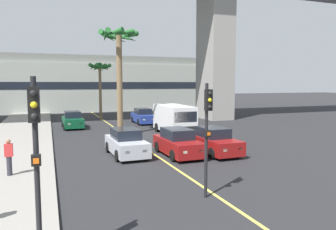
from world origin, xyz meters
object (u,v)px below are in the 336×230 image
(car_queue_third, at_px, (126,143))
(palm_tree_mid_median, at_px, (100,72))
(traffic_light_left_sidewalk_corner, at_px, (36,145))
(car_queue_fifth, at_px, (178,143))
(car_queue_second, at_px, (73,120))
(palm_tree_near_median, at_px, (119,52))
(car_queue_fourth, at_px, (143,116))
(car_queue_front, at_px, (214,141))
(pedestrian_far_along, at_px, (9,156))
(delivery_van, at_px, (174,118))
(traffic_light_median_near, at_px, (207,125))

(car_queue_third, height_order, palm_tree_mid_median, palm_tree_mid_median)
(car_queue_third, bearing_deg, traffic_light_left_sidewalk_corner, -112.44)
(car_queue_third, distance_m, car_queue_fifth, 3.00)
(car_queue_second, height_order, palm_tree_near_median, palm_tree_near_median)
(palm_tree_mid_median, bearing_deg, car_queue_second, -117.92)
(car_queue_fourth, distance_m, palm_tree_mid_median, 8.29)
(car_queue_second, bearing_deg, car_queue_front, -63.66)
(car_queue_front, relative_size, car_queue_fifth, 1.00)
(car_queue_front, bearing_deg, car_queue_fourth, 89.90)
(car_queue_fifth, xyz_separation_m, pedestrian_far_along, (-8.69, -1.72, 0.28))
(car_queue_front, relative_size, delivery_van, 0.78)
(traffic_light_left_sidewalk_corner, xyz_separation_m, palm_tree_mid_median, (6.01, 30.78, 2.54))
(car_queue_third, distance_m, delivery_van, 8.49)
(palm_tree_near_median, bearing_deg, car_queue_fourth, 60.55)
(car_queue_fifth, distance_m, palm_tree_near_median, 10.27)
(traffic_light_median_near, bearing_deg, traffic_light_left_sidewalk_corner, -152.87)
(pedestrian_far_along, bearing_deg, traffic_light_median_near, -36.27)
(pedestrian_far_along, bearing_deg, car_queue_fifth, 11.18)
(traffic_light_median_near, relative_size, pedestrian_far_along, 2.59)
(palm_tree_near_median, height_order, pedestrian_far_along, palm_tree_near_median)
(car_queue_fourth, relative_size, palm_tree_near_median, 0.49)
(car_queue_fifth, xyz_separation_m, traffic_light_median_near, (-1.65, -6.88, 1.99))
(car_queue_fifth, bearing_deg, palm_tree_mid_median, 93.42)
(car_queue_second, relative_size, palm_tree_mid_median, 0.63)
(car_queue_fourth, xyz_separation_m, car_queue_fifth, (-2.23, -15.13, 0.00))
(delivery_van, relative_size, pedestrian_far_along, 3.26)
(car_queue_fifth, bearing_deg, traffic_light_left_sidewalk_corner, -126.70)
(car_queue_fourth, bearing_deg, car_queue_third, -109.69)
(car_queue_front, xyz_separation_m, palm_tree_mid_median, (-3.46, 21.28, 4.69))
(traffic_light_median_near, xyz_separation_m, palm_tree_mid_median, (0.40, 27.90, 2.69))
(car_queue_fifth, distance_m, traffic_light_median_near, 7.35)
(traffic_light_median_near, height_order, palm_tree_near_median, palm_tree_near_median)
(car_queue_fourth, relative_size, delivery_van, 0.78)
(car_queue_third, distance_m, pedestrian_far_along, 6.48)
(delivery_van, bearing_deg, car_queue_second, 138.78)
(car_queue_fifth, height_order, traffic_light_left_sidewalk_corner, traffic_light_left_sidewalk_corner)
(car_queue_fourth, distance_m, traffic_light_left_sidewalk_corner, 26.72)
(car_queue_third, bearing_deg, delivery_van, 49.54)
(car_queue_third, relative_size, pedestrian_far_along, 2.56)
(car_queue_second, distance_m, traffic_light_left_sidewalk_corner, 24.08)
(car_queue_fifth, xyz_separation_m, palm_tree_mid_median, (-1.26, 21.02, 4.69))
(car_queue_front, xyz_separation_m, pedestrian_far_along, (-10.88, -1.46, 0.28))
(car_queue_fourth, bearing_deg, traffic_light_left_sidewalk_corner, -110.89)
(car_queue_second, bearing_deg, traffic_light_median_near, -81.17)
(palm_tree_mid_median, bearing_deg, car_queue_fifth, -86.58)
(car_queue_fifth, relative_size, palm_tree_near_median, 0.49)
(car_queue_fifth, bearing_deg, car_queue_front, -6.67)
(car_queue_fourth, distance_m, traffic_light_median_near, 22.44)
(car_queue_third, bearing_deg, pedestrian_far_along, -154.97)
(car_queue_third, bearing_deg, car_queue_front, -14.27)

